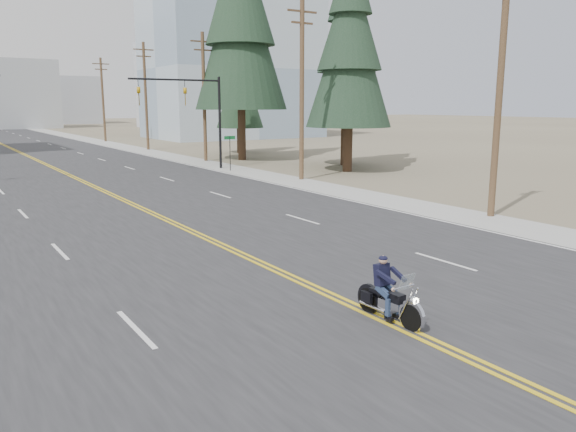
{
  "coord_description": "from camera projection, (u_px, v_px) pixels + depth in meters",
  "views": [
    {
      "loc": [
        -8.57,
        -7.68,
        4.93
      ],
      "look_at": [
        0.55,
        6.31,
        1.6
      ],
      "focal_mm": 35.0,
      "sensor_mm": 36.0,
      "label": 1
    }
  ],
  "objects": [
    {
      "name": "utility_pole_b",
      "position": [
        302.0,
        88.0,
        36.29
      ],
      "size": [
        2.2,
        0.3,
        11.5
      ],
      "color": "brown",
      "rests_on": "ground"
    },
    {
      "name": "conifer_tall",
      "position": [
        240.0,
        10.0,
        48.31
      ],
      "size": [
        8.1,
        8.1,
        22.5
      ],
      "rotation": [
        0.0,
        0.0,
        -0.15
      ],
      "color": "#382619",
      "rests_on": "ground"
    },
    {
      "name": "ground_plane",
      "position": [
        429.0,
        342.0,
        11.87
      ],
      "size": [
        400.0,
        400.0,
        0.0
      ],
      "primitive_type": "plane",
      "color": "#776D56",
      "rests_on": "ground"
    },
    {
      "name": "conifer_mid",
      "position": [
        347.0,
        45.0,
        44.67
      ],
      "size": [
        6.28,
        6.28,
        16.75
      ],
      "rotation": [
        0.0,
        0.0,
        -0.27
      ],
      "color": "#382619",
      "rests_on": "ground"
    },
    {
      "name": "haze_bldg_c",
      "position": [
        180.0,
        85.0,
        121.9
      ],
      "size": [
        16.0,
        12.0,
        18.0
      ],
      "primitive_type": "cube",
      "color": "#B7BCC6",
      "rests_on": "ground"
    },
    {
      "name": "conifer_far",
      "position": [
        239.0,
        80.0,
        56.87
      ],
      "size": [
        4.82,
        4.82,
        12.91
      ],
      "rotation": [
        0.0,
        0.0,
        0.42
      ],
      "color": "#382619",
      "rests_on": "ground"
    },
    {
      "name": "utility_pole_e",
      "position": [
        103.0,
        98.0,
        74.95
      ],
      "size": [
        2.2,
        0.3,
        11.0
      ],
      "color": "brown",
      "rests_on": "ground"
    },
    {
      "name": "glass_building",
      "position": [
        232.0,
        70.0,
        84.56
      ],
      "size": [
        24.0,
        16.0,
        20.0
      ],
      "primitive_type": "cube",
      "color": "#9EB5CC",
      "rests_on": "ground"
    },
    {
      "name": "street_sign",
      "position": [
        230.0,
        147.0,
        41.94
      ],
      "size": [
        0.9,
        0.06,
        2.62
      ],
      "color": "black",
      "rests_on": "ground"
    },
    {
      "name": "haze_bldg_b",
      "position": [
        9.0,
        94.0,
        117.48
      ],
      "size": [
        18.0,
        14.0,
        14.0
      ],
      "primitive_type": "cube",
      "color": "#ADB2B7",
      "rests_on": "ground"
    },
    {
      "name": "conifer_near",
      "position": [
        350.0,
        40.0,
        40.2
      ],
      "size": [
        6.24,
        6.24,
        16.53
      ],
      "rotation": [
        0.0,
        0.0,
        -0.37
      ],
      "color": "#382619",
      "rests_on": "ground"
    },
    {
      "name": "motorcyclist",
      "position": [
        390.0,
        290.0,
        12.84
      ],
      "size": [
        0.88,
        1.95,
        1.51
      ],
      "primitive_type": null,
      "rotation": [
        0.0,
        0.0,
        3.17
      ],
      "color": "black",
      "rests_on": "ground"
    },
    {
      "name": "utility_pole_a",
      "position": [
        500.0,
        85.0,
        24.01
      ],
      "size": [
        2.2,
        0.3,
        11.0
      ],
      "color": "brown",
      "rests_on": "ground"
    },
    {
      "name": "traffic_mast_right",
      "position": [
        195.0,
        104.0,
        42.0
      ],
      "size": [
        7.1,
        0.26,
        7.0
      ],
      "color": "black",
      "rests_on": "ground"
    },
    {
      "name": "sidewalk_right",
      "position": [
        98.0,
        142.0,
        75.53
      ],
      "size": [
        3.0,
        200.0,
        0.01
      ],
      "primitive_type": "cube",
      "color": "#A5A5A0",
      "rests_on": "ground"
    },
    {
      "name": "haze_bldg_e",
      "position": [
        68.0,
        100.0,
        147.32
      ],
      "size": [
        14.0,
        14.0,
        12.0
      ],
      "primitive_type": "cube",
      "color": "#B7BCC6",
      "rests_on": "ground"
    },
    {
      "name": "utility_pole_d",
      "position": [
        146.0,
        95.0,
        60.94
      ],
      "size": [
        2.2,
        0.3,
        11.5
      ],
      "color": "brown",
      "rests_on": "ground"
    },
    {
      "name": "utility_pole_c",
      "position": [
        204.0,
        95.0,
        48.66
      ],
      "size": [
        2.2,
        0.3,
        11.0
      ],
      "color": "brown",
      "rests_on": "ground"
    },
    {
      "name": "road",
      "position": [
        4.0,
        145.0,
        69.37
      ],
      "size": [
        20.0,
        200.0,
        0.01
      ],
      "primitive_type": "cube",
      "color": "#303033",
      "rests_on": "ground"
    }
  ]
}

